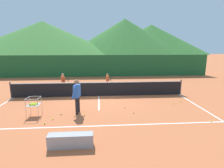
# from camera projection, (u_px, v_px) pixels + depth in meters

# --- Properties ---
(ground_plane) EXTENTS (120.00, 120.00, 0.00)m
(ground_plane) POSITION_uv_depth(u_px,v_px,m) (99.00, 96.00, 12.00)
(ground_plane) COLOR #BC6038
(line_baseline_near) EXTENTS (11.18, 0.08, 0.01)m
(line_baseline_near) POSITION_uv_depth(u_px,v_px,m) (99.00, 126.00, 7.53)
(line_baseline_near) COLOR white
(line_baseline_near) RESTS_ON ground
(line_baseline_far) EXTENTS (11.18, 0.08, 0.01)m
(line_baseline_far) POSITION_uv_depth(u_px,v_px,m) (99.00, 83.00, 16.41)
(line_baseline_far) COLOR white
(line_baseline_far) RESTS_ON ground
(line_sideline_west) EXTENTS (0.08, 9.12, 0.01)m
(line_sideline_west) POSITION_uv_depth(u_px,v_px,m) (13.00, 98.00, 11.60)
(line_sideline_west) COLOR white
(line_sideline_west) RESTS_ON ground
(line_sideline_east) EXTENTS (0.08, 9.12, 0.01)m
(line_sideline_east) POSITION_uv_depth(u_px,v_px,m) (179.00, 94.00, 12.41)
(line_sideline_east) COLOR white
(line_sideline_east) RESTS_ON ground
(line_service_center) EXTENTS (0.08, 5.47, 0.01)m
(line_service_center) POSITION_uv_depth(u_px,v_px,m) (99.00, 96.00, 12.00)
(line_service_center) COLOR white
(line_service_center) RESTS_ON ground
(tennis_net) EXTENTS (11.46, 0.08, 1.05)m
(tennis_net) POSITION_uv_depth(u_px,v_px,m) (99.00, 89.00, 11.90)
(tennis_net) COLOR #333338
(tennis_net) RESTS_ON ground
(instructor) EXTENTS (0.44, 0.83, 1.72)m
(instructor) POSITION_uv_depth(u_px,v_px,m) (77.00, 93.00, 8.77)
(instructor) COLOR black
(instructor) RESTS_ON ground
(student_0) EXTENTS (0.62, 0.55, 1.34)m
(student_0) POSITION_uv_depth(u_px,v_px,m) (63.00, 81.00, 13.16)
(student_0) COLOR black
(student_0) RESTS_ON ground
(student_1) EXTENTS (0.41, 0.64, 1.20)m
(student_1) POSITION_uv_depth(u_px,v_px,m) (108.00, 80.00, 14.00)
(student_1) COLOR black
(student_1) RESTS_ON ground
(ball_cart) EXTENTS (0.58, 0.58, 0.90)m
(ball_cart) POSITION_uv_depth(u_px,v_px,m) (34.00, 104.00, 8.54)
(ball_cart) COLOR #B7B7BC
(ball_cart) RESTS_ON ground
(tennis_ball_0) EXTENTS (0.07, 0.07, 0.07)m
(tennis_ball_0) POSITION_uv_depth(u_px,v_px,m) (133.00, 113.00, 8.93)
(tennis_ball_0) COLOR yellow
(tennis_ball_0) RESTS_ON ground
(tennis_ball_1) EXTENTS (0.07, 0.07, 0.07)m
(tennis_ball_1) POSITION_uv_depth(u_px,v_px,m) (124.00, 107.00, 9.68)
(tennis_ball_1) COLOR yellow
(tennis_ball_1) RESTS_ON ground
(tennis_ball_2) EXTENTS (0.07, 0.07, 0.07)m
(tennis_ball_2) POSITION_uv_depth(u_px,v_px,m) (211.00, 121.00, 7.92)
(tennis_ball_2) COLOR yellow
(tennis_ball_2) RESTS_ON ground
(tennis_ball_3) EXTENTS (0.07, 0.07, 0.07)m
(tennis_ball_3) POSITION_uv_depth(u_px,v_px,m) (61.00, 114.00, 8.72)
(tennis_ball_3) COLOR yellow
(tennis_ball_3) RESTS_ON ground
(tennis_ball_5) EXTENTS (0.07, 0.07, 0.07)m
(tennis_ball_5) POSITION_uv_depth(u_px,v_px,m) (53.00, 119.00, 8.14)
(tennis_ball_5) COLOR yellow
(tennis_ball_5) RESTS_ON ground
(tennis_ball_6) EXTENTS (0.07, 0.07, 0.07)m
(tennis_ball_6) POSITION_uv_depth(u_px,v_px,m) (45.00, 123.00, 7.68)
(tennis_ball_6) COLOR yellow
(tennis_ball_6) RESTS_ON ground
(tennis_ball_7) EXTENTS (0.07, 0.07, 0.07)m
(tennis_ball_7) POSITION_uv_depth(u_px,v_px,m) (174.00, 103.00, 10.36)
(tennis_ball_7) COLOR yellow
(tennis_ball_7) RESTS_ON ground
(tennis_ball_8) EXTENTS (0.07, 0.07, 0.07)m
(tennis_ball_8) POSITION_uv_depth(u_px,v_px,m) (84.00, 115.00, 8.59)
(tennis_ball_8) COLOR yellow
(tennis_ball_8) RESTS_ON ground
(tennis_ball_9) EXTENTS (0.07, 0.07, 0.07)m
(tennis_ball_9) POSITION_uv_depth(u_px,v_px,m) (181.00, 101.00, 10.74)
(tennis_ball_9) COLOR yellow
(tennis_ball_9) RESTS_ON ground
(windscreen_fence) EXTENTS (24.61, 0.08, 2.36)m
(windscreen_fence) POSITION_uv_depth(u_px,v_px,m) (98.00, 66.00, 19.39)
(windscreen_fence) COLOR #1E5B2D
(windscreen_fence) RESTS_ON ground
(courtside_bench) EXTENTS (1.50, 0.36, 0.46)m
(courtside_bench) POSITION_uv_depth(u_px,v_px,m) (71.00, 140.00, 5.93)
(courtside_bench) COLOR #99999E
(courtside_bench) RESTS_ON ground
(hill_0) EXTENTS (48.93, 48.93, 14.36)m
(hill_0) POSITION_uv_depth(u_px,v_px,m) (125.00, 37.00, 74.72)
(hill_0) COLOR #2D6628
(hill_0) RESTS_ON ground
(hill_1) EXTENTS (49.37, 49.37, 12.75)m
(hill_1) POSITION_uv_depth(u_px,v_px,m) (151.00, 39.00, 81.37)
(hill_1) COLOR #2D6628
(hill_1) RESTS_ON ground
(hill_2) EXTENTS (55.79, 55.79, 12.19)m
(hill_2) POSITION_uv_depth(u_px,v_px,m) (43.00, 38.00, 65.58)
(hill_2) COLOR #38702D
(hill_2) RESTS_ON ground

